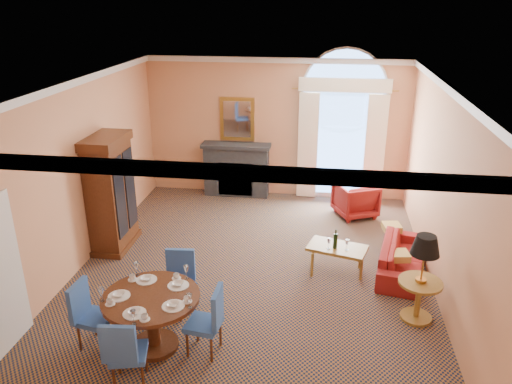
# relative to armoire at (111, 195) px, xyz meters

# --- Properties ---
(ground) EXTENTS (7.50, 7.50, 0.00)m
(ground) POSITION_rel_armoire_xyz_m (2.72, -0.63, -1.04)
(ground) COLOR #121F3B
(ground) RESTS_ON ground
(room_envelope) EXTENTS (6.04, 7.52, 3.45)m
(room_envelope) POSITION_rel_armoire_xyz_m (2.69, 0.03, 1.47)
(room_envelope) COLOR tan
(room_envelope) RESTS_ON ground
(armoire) EXTENTS (0.62, 1.10, 2.15)m
(armoire) POSITION_rel_armoire_xyz_m (0.00, 0.00, 0.00)
(armoire) COLOR #3D1D0E
(armoire) RESTS_ON ground
(dining_table) EXTENTS (1.29, 1.29, 1.01)m
(dining_table) POSITION_rel_armoire_xyz_m (1.70, -2.75, -0.44)
(dining_table) COLOR #3D1D0E
(dining_table) RESTS_ON ground
(dining_chair_north) EXTENTS (0.55, 0.55, 0.97)m
(dining_chair_north) POSITION_rel_armoire_xyz_m (1.80, -1.84, -0.49)
(dining_chair_north) COLOR #28529E
(dining_chair_north) RESTS_ON ground
(dining_chair_south) EXTENTS (0.52, 0.52, 0.97)m
(dining_chair_south) POSITION_rel_armoire_xyz_m (1.63, -3.52, -0.49)
(dining_chair_south) COLOR #28529E
(dining_chair_south) RESTS_ON ground
(dining_chair_east) EXTENTS (0.49, 0.49, 0.97)m
(dining_chair_east) POSITION_rel_armoire_xyz_m (2.49, -2.74, -0.49)
(dining_chair_east) COLOR #28529E
(dining_chair_east) RESTS_ON ground
(dining_chair_west) EXTENTS (0.51, 0.51, 0.97)m
(dining_chair_west) POSITION_rel_armoire_xyz_m (0.84, -2.83, -0.49)
(dining_chair_west) COLOR #28529E
(dining_chair_west) RESTS_ON ground
(sofa) EXTENTS (1.03, 1.87, 0.52)m
(sofa) POSITION_rel_armoire_xyz_m (5.27, -0.21, -0.78)
(sofa) COLOR maroon
(sofa) RESTS_ON ground
(armchair) EXTENTS (1.06, 1.07, 0.74)m
(armchair) POSITION_rel_armoire_xyz_m (4.56, 2.07, -0.67)
(armchair) COLOR maroon
(armchair) RESTS_ON ground
(coffee_table) EXTENTS (1.08, 0.78, 0.84)m
(coffee_table) POSITION_rel_armoire_xyz_m (4.15, -0.42, -0.58)
(coffee_table) COLOR olive
(coffee_table) RESTS_ON ground
(side_table) EXTENTS (0.63, 0.63, 1.33)m
(side_table) POSITION_rel_armoire_xyz_m (5.32, -1.58, -0.18)
(side_table) COLOR olive
(side_table) RESTS_ON ground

